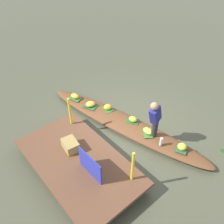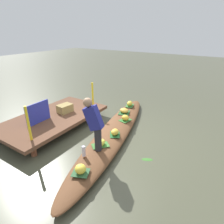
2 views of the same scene
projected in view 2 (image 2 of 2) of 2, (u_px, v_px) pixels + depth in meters
The scene contains 22 objects.
canal_water at pixel (113, 137), 5.32m from camera, with size 40.00×40.00×0.00m, color #4B4C39.
dock_platform at pixel (54, 118), 5.77m from camera, with size 3.20×1.80×0.36m.
vendor_boat at pixel (113, 133), 5.27m from camera, with size 5.50×0.81×0.24m, color brown.
leaf_mat_0 at pixel (130, 106), 6.84m from camera, with size 0.40×0.25×0.01m, color #377033.
banana_bunch_0 at pixel (130, 103), 6.81m from camera, with size 0.29×0.19×0.17m, color gold.
leaf_mat_1 at pixel (124, 113), 6.27m from camera, with size 0.42×0.34×0.01m, color #295E2C.
banana_bunch_1 at pixel (124, 111), 6.24m from camera, with size 0.30×0.26×0.15m, color gold.
leaf_mat_2 at pixel (100, 145), 4.50m from camera, with size 0.40×0.25×0.01m, color #3A732F.
banana_bunch_2 at pixel (100, 143), 4.47m from camera, with size 0.29×0.19×0.15m, color yellow.
leaf_mat_3 at pixel (115, 135), 4.96m from camera, with size 0.34×0.25×0.01m, color #225F29.
banana_bunch_3 at pixel (115, 132), 4.93m from camera, with size 0.24×0.19×0.16m, color gold.
leaf_mat_4 at pixel (81, 172), 3.65m from camera, with size 0.32×0.28×0.01m, color #2F5D35.
banana_bunch_4 at pixel (80, 169), 3.62m from camera, with size 0.23×0.22×0.18m, color yellow.
leaf_mat_5 at pixel (125, 120), 5.75m from camera, with size 0.34×0.27×0.01m, color #35762F.
banana_bunch_5 at pixel (125, 118), 5.72m from camera, with size 0.24×0.21×0.16m, color gold.
vendor_person at pixel (94, 122), 4.10m from camera, with size 0.27×0.47×1.23m.
water_bottle at pixel (84, 151), 4.09m from camera, with size 0.08×0.08×0.24m, color silver.
market_banner at pixel (38, 113), 5.24m from camera, with size 0.77×0.03×0.59m, color #29319D.
railing_post_west at pixel (28, 124), 4.35m from camera, with size 0.06×0.06×0.86m, color yellow.
railing_post_east at pixel (93, 95), 6.20m from camera, with size 0.06×0.06×0.86m, color yellow.
produce_crate at pixel (65, 108), 5.99m from camera, with size 0.44×0.32×0.25m, color #9C844A.
drifting_plant_1 at pixel (147, 159), 4.40m from camera, with size 0.26×0.11×0.01m, color #38732A.
Camera 2 is at (-3.89, -2.44, 2.78)m, focal length 30.37 mm.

